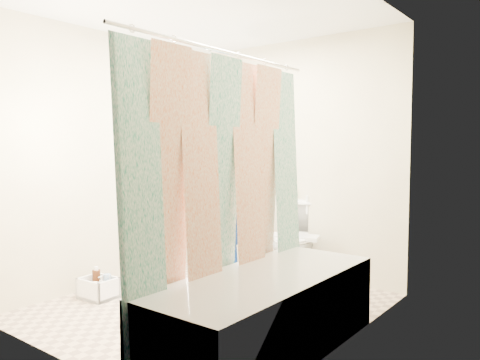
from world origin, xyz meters
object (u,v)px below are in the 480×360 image
Objects in this scene: bathtub at (265,311)px; plumber at (220,185)px; cleaning_caddy at (99,289)px; toilet at (296,242)px.

plumber reaches higher than bathtub.
plumber is at bearing 65.63° from cleaning_caddy.
toilet is 0.94m from plumber.
bathtub is at bearing -3.46° from cleaning_caddy.
plumber is 5.95× the size of cleaning_caddy.
cleaning_caddy is (-0.43, -1.14, -0.86)m from plumber.
plumber reaches higher than toilet.
bathtub is 1.65m from toilet.
bathtub is 1.76m from cleaning_caddy.
toilet is 0.42× the size of plumber.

